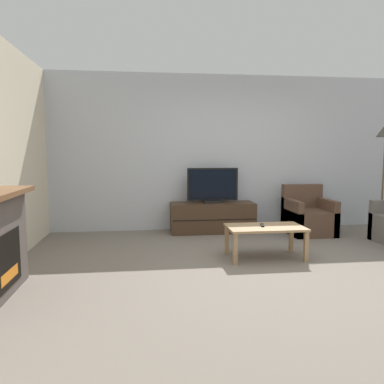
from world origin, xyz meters
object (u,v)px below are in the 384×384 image
Objects in this scene: tv_stand at (212,217)px; remote at (262,225)px; armchair at (308,217)px; tv at (213,187)px; coffee_table at (265,230)px.

remote is (0.37, -1.59, 0.17)m from tv_stand.
tv_stand is 1.61m from armchair.
tv reaches higher than armchair.
tv is at bearing 115.68° from remote.
tv_stand is 1.77× the size of armchair.
armchair is (1.58, -0.30, -0.51)m from tv.
tv is (-0.00, -0.00, 0.53)m from tv_stand.
coffee_table is (0.40, -1.62, 0.11)m from tv_stand.
remote is (-1.21, -1.29, 0.15)m from armchair.
tv_stand is at bearing 90.00° from tv.
armchair reaches higher than coffee_table.
tv is at bearing -90.00° from tv_stand.
coffee_table is 0.08m from remote.
tv is 1.72m from coffee_table.
coffee_table is at bearing -76.17° from tv_stand.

